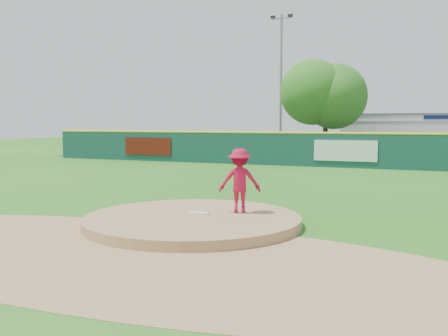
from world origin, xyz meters
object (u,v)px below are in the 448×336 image
at_px(van, 347,148).
at_px(light_pole_left, 281,79).
at_px(deciduous_tree, 326,96).
at_px(playground_slide, 157,147).
at_px(pitcher, 240,181).
at_px(pool_building_grp, 445,135).

bearing_deg(van, light_pole_left, 95.61).
bearing_deg(van, deciduous_tree, 122.50).
bearing_deg(playground_slide, pitcher, -54.05).
distance_m(van, light_pole_left, 7.83).
bearing_deg(pool_building_grp, playground_slide, -152.85).
bearing_deg(pitcher, light_pole_left, -97.04).
bearing_deg(playground_slide, van, 14.69).
relative_size(van, deciduous_tree, 0.75).
bearing_deg(van, playground_slide, 127.88).
bearing_deg(light_pole_left, pitcher, -75.13).
bearing_deg(playground_slide, pool_building_grp, 27.15).
height_order(deciduous_tree, light_pole_left, light_pole_left).
height_order(pool_building_grp, light_pole_left, light_pole_left).
distance_m(pitcher, pool_building_grp, 31.52).
height_order(pool_building_grp, playground_slide, pool_building_grp).
distance_m(pitcher, deciduous_tree, 24.53).
distance_m(pool_building_grp, deciduous_tree, 11.01).
height_order(van, pool_building_grp, pool_building_grp).
relative_size(van, playground_slide, 2.01).
height_order(van, deciduous_tree, deciduous_tree).
distance_m(pool_building_grp, light_pole_left, 13.72).
relative_size(van, pool_building_grp, 0.36).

